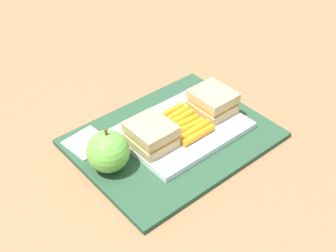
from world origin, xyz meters
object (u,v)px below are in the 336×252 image
(food_tray, at_px, (183,129))
(paper_napkin, at_px, (87,143))
(sandwich_half_left, at_px, (213,101))
(apple, at_px, (108,151))
(sandwich_half_right, at_px, (151,134))
(carrot_sticks_bundle, at_px, (183,123))

(food_tray, height_order, paper_napkin, food_tray)
(food_tray, bearing_deg, paper_napkin, -29.14)
(sandwich_half_left, height_order, apple, apple)
(sandwich_half_left, xyz_separation_m, sandwich_half_right, (0.16, 0.00, 0.00))
(carrot_sticks_bundle, bearing_deg, paper_napkin, -29.16)
(sandwich_half_left, xyz_separation_m, carrot_sticks_bundle, (0.08, 0.00, -0.02))
(sandwich_half_left, bearing_deg, food_tray, 0.00)
(sandwich_half_left, relative_size, sandwich_half_right, 1.00)
(sandwich_half_left, distance_m, sandwich_half_right, 0.16)
(apple, bearing_deg, sandwich_half_right, 174.25)
(apple, relative_size, paper_napkin, 1.23)
(sandwich_half_right, distance_m, carrot_sticks_bundle, 0.08)
(sandwich_half_right, xyz_separation_m, apple, (0.09, -0.01, 0.00))
(food_tray, xyz_separation_m, sandwich_half_left, (-0.08, 0.00, 0.03))
(carrot_sticks_bundle, height_order, paper_napkin, carrot_sticks_bundle)
(food_tray, distance_m, carrot_sticks_bundle, 0.01)
(food_tray, distance_m, paper_napkin, 0.18)
(sandwich_half_left, bearing_deg, paper_napkin, -20.55)
(sandwich_half_left, distance_m, carrot_sticks_bundle, 0.08)
(carrot_sticks_bundle, bearing_deg, sandwich_half_right, -0.07)
(sandwich_half_left, xyz_separation_m, paper_napkin, (0.24, -0.09, -0.03))
(apple, bearing_deg, sandwich_half_left, 177.94)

